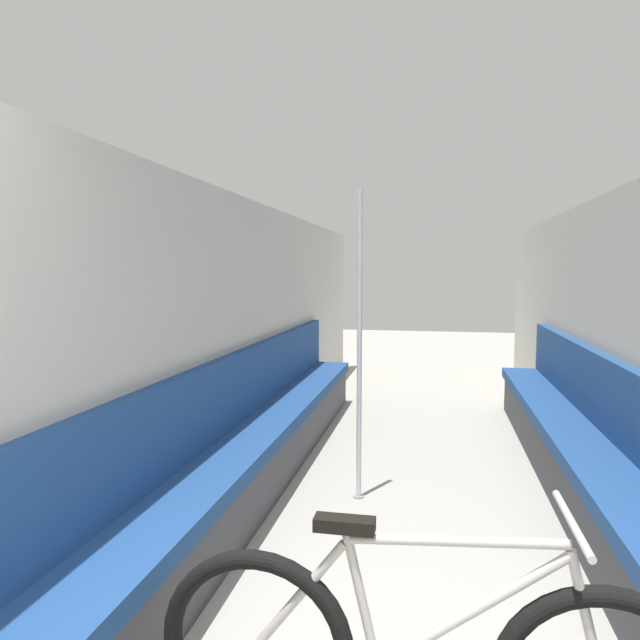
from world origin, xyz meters
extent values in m
cube|color=beige|center=(-1.40, 3.51, 1.10)|extent=(0.10, 10.23, 2.21)
cube|color=beige|center=(1.40, 3.51, 1.10)|extent=(0.10, 10.23, 2.21)
cube|color=#3D3D42|center=(-1.13, 3.38, 0.20)|extent=(0.38, 5.81, 0.40)
cube|color=navy|center=(-1.13, 3.38, 0.45)|extent=(0.44, 5.81, 0.10)
cube|color=navy|center=(-1.32, 3.38, 0.76)|extent=(0.07, 5.81, 0.52)
cube|color=#3D3D42|center=(1.13, 3.38, 0.20)|extent=(0.38, 5.81, 0.40)
cube|color=navy|center=(1.13, 3.38, 0.45)|extent=(0.44, 5.81, 0.10)
cube|color=navy|center=(1.32, 3.38, 0.76)|extent=(0.07, 5.81, 0.52)
cylinder|color=#B7B2A8|center=(-0.31, 1.17, 0.54)|extent=(0.33, 0.03, 0.42)
cylinder|color=#B7B2A8|center=(-0.10, 1.17, 0.56)|extent=(0.14, 0.03, 0.49)
cylinder|color=#B7B2A8|center=(0.25, 1.17, 0.55)|extent=(0.60, 0.03, 0.47)
cylinder|color=#B7B2A8|center=(0.19, 1.17, 0.78)|extent=(0.70, 0.03, 0.08)
cylinder|color=#B7B2A8|center=(0.60, 1.17, 0.56)|extent=(0.14, 0.03, 0.45)
cube|color=black|center=(-0.15, 1.17, 0.80)|extent=(0.20, 0.07, 0.04)
cylinder|color=#B7B2A8|center=(0.54, 1.17, 0.87)|extent=(0.02, 0.46, 0.02)
cylinder|color=gray|center=(-0.39, 3.35, 0.01)|extent=(0.08, 0.08, 0.01)
cylinder|color=silver|center=(-0.39, 3.35, 1.09)|extent=(0.04, 0.04, 2.19)
camera|label=1|loc=(0.12, -0.61, 1.63)|focal=32.00mm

